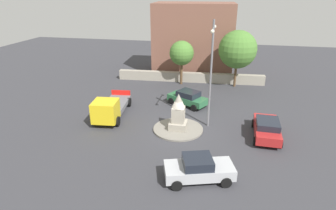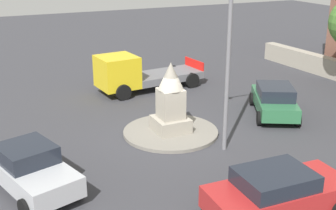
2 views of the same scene
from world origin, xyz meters
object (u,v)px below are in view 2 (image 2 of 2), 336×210
object	(u,v)px
streetlamp	(230,19)
car_red_passing	(278,192)
truck_yellow_near_island	(135,74)
car_silver_parked_right	(29,168)
monument	(171,100)
car_green_far_side	(274,100)

from	to	relation	value
streetlamp	car_red_passing	bearing A→B (deg)	77.17
streetlamp	truck_yellow_near_island	xyz separation A→B (m)	(0.46, -8.50, -4.08)
streetlamp	truck_yellow_near_island	world-z (taller)	streetlamp
car_red_passing	car_silver_parked_right	bearing A→B (deg)	-35.88
car_red_passing	car_silver_parked_right	world-z (taller)	car_silver_parked_right
monument	truck_yellow_near_island	bearing A→B (deg)	-97.19
streetlamp	car_silver_parked_right	bearing A→B (deg)	-0.26
car_green_far_side	car_red_passing	world-z (taller)	car_red_passing
car_silver_parked_right	truck_yellow_near_island	size ratio (longest dim) A/B	0.72
monument	streetlamp	size ratio (longest dim) A/B	0.35
car_green_far_side	truck_yellow_near_island	world-z (taller)	truck_yellow_near_island
monument	truck_yellow_near_island	xyz separation A→B (m)	(-0.78, -6.18, -0.48)
streetlamp	car_red_passing	size ratio (longest dim) A/B	1.96
streetlamp	car_green_far_side	bearing A→B (deg)	-151.21
car_green_far_side	car_red_passing	distance (m)	8.57
streetlamp	car_green_far_side	xyz separation A→B (m)	(-4.14, -2.28, -4.33)
car_silver_parked_right	streetlamp	bearing A→B (deg)	179.74
monument	car_green_far_side	size ratio (longest dim) A/B	0.71
car_red_passing	car_silver_parked_right	distance (m)	7.81
car_green_far_side	car_silver_parked_right	bearing A→B (deg)	11.03
monument	truck_yellow_near_island	distance (m)	6.25
monument	car_green_far_side	world-z (taller)	monument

